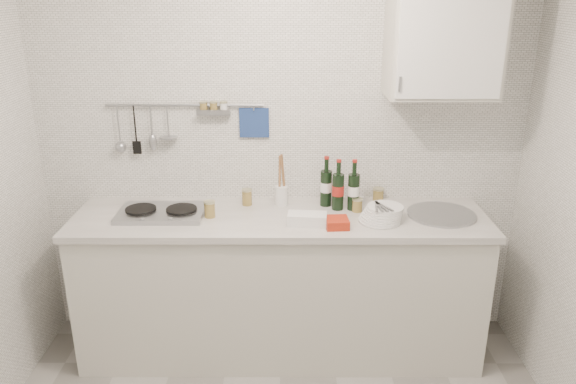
# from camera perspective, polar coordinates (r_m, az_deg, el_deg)

# --- Properties ---
(back_wall) EXTENTS (3.00, 0.02, 2.50)m
(back_wall) POSITION_cam_1_polar(r_m,az_deg,el_deg) (3.49, -0.75, 4.54)
(back_wall) COLOR silver
(back_wall) RESTS_ON floor
(counter) EXTENTS (2.44, 0.64, 0.96)m
(counter) POSITION_cam_1_polar(r_m,az_deg,el_deg) (3.52, -0.66, -9.69)
(counter) COLOR beige
(counter) RESTS_ON floor
(wall_rail) EXTENTS (0.98, 0.09, 0.34)m
(wall_rail) POSITION_cam_1_polar(r_m,az_deg,el_deg) (3.47, -10.74, 7.12)
(wall_rail) COLOR #93969B
(wall_rail) RESTS_ON back_wall
(wall_cabinet) EXTENTS (0.60, 0.38, 0.70)m
(wall_cabinet) POSITION_cam_1_polar(r_m,az_deg,el_deg) (3.30, 15.58, 15.32)
(wall_cabinet) COLOR beige
(wall_cabinet) RESTS_ON back_wall
(plate_stack_hob) EXTENTS (0.27, 0.27, 0.02)m
(plate_stack_hob) POSITION_cam_1_polar(r_m,az_deg,el_deg) (3.43, -11.88, -1.77)
(plate_stack_hob) COLOR #555AC2
(plate_stack_hob) RESTS_ON counter
(plate_stack_sink) EXTENTS (0.26, 0.25, 0.09)m
(plate_stack_sink) POSITION_cam_1_polar(r_m,az_deg,el_deg) (3.26, 9.55, -2.20)
(plate_stack_sink) COLOR white
(plate_stack_sink) RESTS_ON counter
(wine_bottles) EXTENTS (0.23, 0.14, 0.31)m
(wine_bottles) POSITION_cam_1_polar(r_m,az_deg,el_deg) (3.38, 5.23, 0.84)
(wine_bottles) COLOR black
(wine_bottles) RESTS_ON counter
(butter_dish) EXTENTS (0.23, 0.13, 0.07)m
(butter_dish) POSITION_cam_1_polar(r_m,az_deg,el_deg) (3.17, 1.96, -2.76)
(butter_dish) COLOR white
(butter_dish) RESTS_ON counter
(strawberry_punnet) EXTENTS (0.14, 0.14, 0.05)m
(strawberry_punnet) POSITION_cam_1_polar(r_m,az_deg,el_deg) (3.15, 4.99, -3.14)
(strawberry_punnet) COLOR #B62914
(strawberry_punnet) RESTS_ON counter
(utensil_crock) EXTENTS (0.08, 0.08, 0.33)m
(utensil_crock) POSITION_cam_1_polar(r_m,az_deg,el_deg) (3.44, -0.67, -0.09)
(utensil_crock) COLOR white
(utensil_crock) RESTS_ON counter
(jar_a) EXTENTS (0.06, 0.06, 0.10)m
(jar_a) POSITION_cam_1_polar(r_m,az_deg,el_deg) (3.46, -4.19, -0.51)
(jar_a) COLOR olive
(jar_a) RESTS_ON counter
(jar_b) EXTENTS (0.07, 0.07, 0.08)m
(jar_b) POSITION_cam_1_polar(r_m,az_deg,el_deg) (3.56, 9.15, -0.23)
(jar_b) COLOR olive
(jar_b) RESTS_ON counter
(jar_c) EXTENTS (0.06, 0.06, 0.08)m
(jar_c) POSITION_cam_1_polar(r_m,az_deg,el_deg) (3.37, 7.05, -1.31)
(jar_c) COLOR olive
(jar_c) RESTS_ON counter
(jar_d) EXTENTS (0.07, 0.07, 0.10)m
(jar_d) POSITION_cam_1_polar(r_m,az_deg,el_deg) (3.30, -7.96, -1.72)
(jar_d) COLOR olive
(jar_d) RESTS_ON counter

